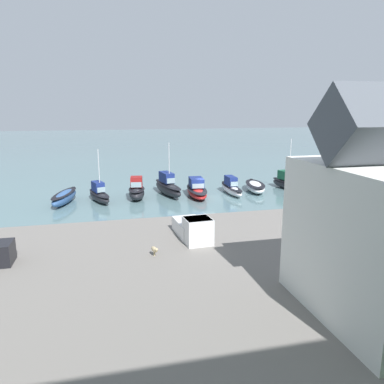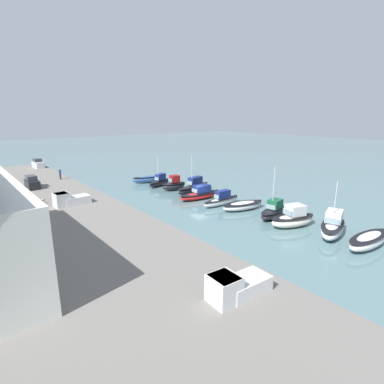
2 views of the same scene
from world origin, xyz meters
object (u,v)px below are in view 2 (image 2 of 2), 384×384
Objects in this scene: moored_boat_10 at (149,179)px; dog_on_quay at (42,200)px; moored_boat_8 at (174,185)px; moored_boat_2 at (293,219)px; moored_boat_0 at (369,240)px; pickup_truck_1 at (69,199)px; parked_car_1 at (38,164)px; moored_boat_1 at (333,226)px; moored_boat_5 at (221,200)px; moored_boat_4 at (243,206)px; parked_car_3 at (32,183)px; pickup_truck_0 at (235,286)px; moored_boat_6 at (200,194)px; moored_boat_3 at (274,211)px; person_on_quay at (60,174)px; moored_boat_7 at (194,187)px; moored_boat_9 at (160,182)px.

moored_boat_10 is 8.49× the size of dog_on_quay.
moored_boat_2 is at bearing -171.32° from moored_boat_8.
moored_boat_0 is 1.50× the size of moored_boat_8.
parked_car_1 is at bearing -10.36° from pickup_truck_1.
moored_boat_1 is 16.87m from moored_boat_5.
moored_boat_5 is 0.95× the size of moored_boat_10.
moored_boat_4 is (8.64, -0.39, -0.40)m from moored_boat_2.
parked_car_1 reaches higher than moored_boat_4.
moored_boat_10 is (33.43, 0.60, -0.27)m from moored_boat_2.
parked_car_3 is at bearing 29.99° from moored_boat_0.
pickup_truck_0 reaches higher than moored_boat_5.
pickup_truck_1 is at bearing 80.00° from moored_boat_6.
moored_boat_3 is 8.84m from moored_boat_5.
moored_boat_6 is 44.45m from parked_car_1.
moored_boat_0 is at bearing -170.26° from moored_boat_8.
moored_boat_7 is at bearing -140.66° from person_on_quay.
moored_boat_0 is at bearing -90.10° from pickup_truck_0.
moored_boat_6 is 1.24× the size of moored_boat_9.
moored_boat_4 is at bearing 166.20° from moored_boat_7.
moored_boat_1 reaches higher than moored_boat_0.
moored_boat_0 is 12.17m from moored_boat_3.
pickup_truck_1 is at bearing -156.80° from dog_on_quay.
moored_boat_10 is at bearing -6.49° from moored_boat_3.
moored_boat_1 is 1.17× the size of moored_boat_9.
moored_boat_6 is 1.07× the size of moored_boat_10.
moored_boat_4 is (5.03, 0.61, -0.28)m from moored_boat_3.
pickup_truck_0 is at bearing 158.26° from moored_boat_8.
parked_car_1 is 22.81m from parked_car_3.
parked_car_3 reaches higher than pickup_truck_0.
moored_boat_3 reaches higher than moored_boat_7.
parked_car_1 is (58.82, 15.94, 1.33)m from moored_boat_2.
pickup_truck_0 reaches higher than moored_boat_2.
parked_car_1 reaches higher than pickup_truck_0.
parked_car_3 reaches higher than pickup_truck_1.
moored_boat_1 is 0.95× the size of moored_boat_6.
parked_car_1 is 1.02× the size of parked_car_3.
moored_boat_9 reaches higher than parked_car_3.
parked_car_1 reaches higher than pickup_truck_1.
pickup_truck_1 is (18.74, 21.23, 1.35)m from moored_boat_3.
moored_boat_3 is 5.07m from moored_boat_4.
moored_boat_4 is at bearing 164.77° from moored_boat_9.
moored_boat_3 is 40.31m from parked_car_3.
pickup_truck_0 is (-66.03, 2.54, -0.10)m from parked_car_1.
moored_boat_0 is 50.70m from parked_car_3.
moored_boat_7 is at bearing -18.89° from moored_boat_6.
moored_boat_8 is 37.37m from parked_car_1.
moored_boat_5 reaches higher than moored_boat_10.
dog_on_quay is (25.70, 22.89, 0.87)m from moored_boat_2.
moored_boat_4 is at bearing 128.81° from parked_car_3.
parked_car_3 is (16.11, 22.84, 1.27)m from moored_boat_7.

